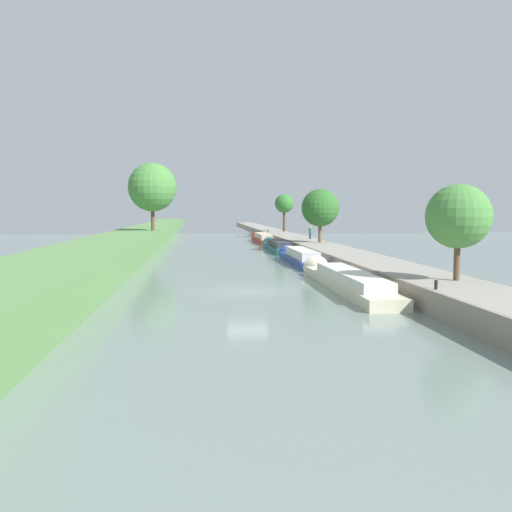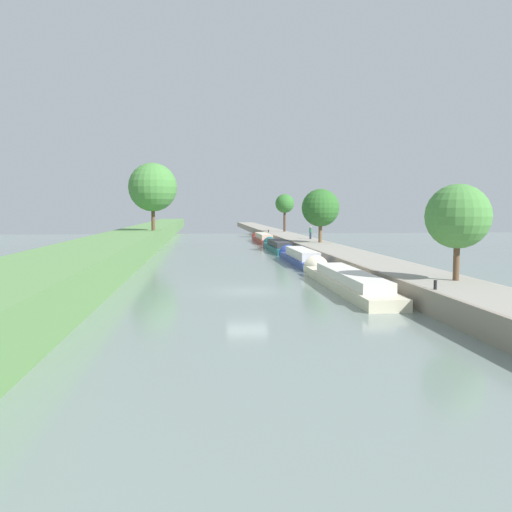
{
  "view_description": "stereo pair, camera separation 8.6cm",
  "coord_description": "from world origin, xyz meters",
  "px_view_note": "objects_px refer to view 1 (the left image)",
  "views": [
    {
      "loc": [
        -2.83,
        -32.78,
        5.01
      ],
      "look_at": [
        1.9,
        13.5,
        1.0
      ],
      "focal_mm": 37.83,
      "sensor_mm": 36.0,
      "label": 1
    },
    {
      "loc": [
        -2.74,
        -32.79,
        5.01
      ],
      "look_at": [
        1.9,
        13.5,
        1.0
      ],
      "focal_mm": 37.83,
      "sensor_mm": 36.0,
      "label": 2
    }
  ],
  "objects_px": {
    "narrowboat_red": "(262,238)",
    "person_walking": "(310,232)",
    "narrowboat_cream": "(343,279)",
    "narrowboat_blue": "(299,257)",
    "mooring_bollard_near": "(436,285)",
    "narrowboat_teal": "(277,246)",
    "mooring_bollard_far": "(268,231)"
  },
  "relations": [
    {
      "from": "narrowboat_teal",
      "to": "narrowboat_blue",
      "type": "bearing_deg",
      "value": -90.21
    },
    {
      "from": "narrowboat_blue",
      "to": "person_walking",
      "type": "height_order",
      "value": "person_walking"
    },
    {
      "from": "narrowboat_red",
      "to": "mooring_bollard_far",
      "type": "bearing_deg",
      "value": 75.97
    },
    {
      "from": "narrowboat_blue",
      "to": "narrowboat_red",
      "type": "distance_m",
      "value": 32.51
    },
    {
      "from": "narrowboat_cream",
      "to": "narrowboat_red",
      "type": "height_order",
      "value": "narrowboat_red"
    },
    {
      "from": "person_walking",
      "to": "mooring_bollard_near",
      "type": "height_order",
      "value": "person_walking"
    },
    {
      "from": "narrowboat_blue",
      "to": "narrowboat_teal",
      "type": "bearing_deg",
      "value": 89.79
    },
    {
      "from": "narrowboat_cream",
      "to": "mooring_bollard_near",
      "type": "relative_size",
      "value": 38.32
    },
    {
      "from": "narrowboat_red",
      "to": "mooring_bollard_near",
      "type": "height_order",
      "value": "mooring_bollard_near"
    },
    {
      "from": "narrowboat_red",
      "to": "narrowboat_teal",
      "type": "bearing_deg",
      "value": -90.26
    },
    {
      "from": "narrowboat_blue",
      "to": "mooring_bollard_far",
      "type": "relative_size",
      "value": 31.02
    },
    {
      "from": "narrowboat_teal",
      "to": "mooring_bollard_far",
      "type": "relative_size",
      "value": 33.18
    },
    {
      "from": "narrowboat_blue",
      "to": "narrowboat_teal",
      "type": "xyz_separation_m",
      "value": [
        0.06,
        15.59,
        -0.03
      ]
    },
    {
      "from": "narrowboat_blue",
      "to": "narrowboat_red",
      "type": "xyz_separation_m",
      "value": [
        0.13,
        32.51,
        0.02
      ]
    },
    {
      "from": "narrowboat_red",
      "to": "person_walking",
      "type": "height_order",
      "value": "person_walking"
    },
    {
      "from": "narrowboat_red",
      "to": "narrowboat_blue",
      "type": "bearing_deg",
      "value": -90.24
    },
    {
      "from": "person_walking",
      "to": "narrowboat_red",
      "type": "bearing_deg",
      "value": 109.9
    },
    {
      "from": "mooring_bollard_near",
      "to": "mooring_bollard_far",
      "type": "xyz_separation_m",
      "value": [
        0.0,
        65.51,
        0.0
      ]
    },
    {
      "from": "narrowboat_teal",
      "to": "narrowboat_red",
      "type": "bearing_deg",
      "value": 89.74
    },
    {
      "from": "mooring_bollard_far",
      "to": "narrowboat_red",
      "type": "bearing_deg",
      "value": -104.03
    },
    {
      "from": "narrowboat_cream",
      "to": "person_walking",
      "type": "height_order",
      "value": "person_walking"
    },
    {
      "from": "narrowboat_blue",
      "to": "mooring_bollard_near",
      "type": "relative_size",
      "value": 31.02
    },
    {
      "from": "narrowboat_red",
      "to": "person_walking",
      "type": "xyz_separation_m",
      "value": [
        4.84,
        -13.36,
        1.48
      ]
    },
    {
      "from": "person_walking",
      "to": "mooring_bollard_near",
      "type": "distance_m",
      "value": 44.82
    },
    {
      "from": "narrowboat_cream",
      "to": "mooring_bollard_far",
      "type": "height_order",
      "value": "mooring_bollard_far"
    },
    {
      "from": "narrowboat_teal",
      "to": "narrowboat_red",
      "type": "xyz_separation_m",
      "value": [
        0.08,
        16.93,
        0.05
      ]
    },
    {
      "from": "mooring_bollard_far",
      "to": "narrowboat_teal",
      "type": "bearing_deg",
      "value": -94.54
    },
    {
      "from": "narrowboat_blue",
      "to": "mooring_bollard_near",
      "type": "bearing_deg",
      "value": -85.54
    },
    {
      "from": "narrowboat_cream",
      "to": "narrowboat_blue",
      "type": "xyz_separation_m",
      "value": [
        0.1,
        16.34,
        0.05
      ]
    },
    {
      "from": "narrowboat_blue",
      "to": "narrowboat_red",
      "type": "relative_size",
      "value": 0.88
    },
    {
      "from": "person_walking",
      "to": "mooring_bollard_near",
      "type": "bearing_deg",
      "value": -93.81
    },
    {
      "from": "narrowboat_blue",
      "to": "mooring_bollard_far",
      "type": "height_order",
      "value": "mooring_bollard_far"
    }
  ]
}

